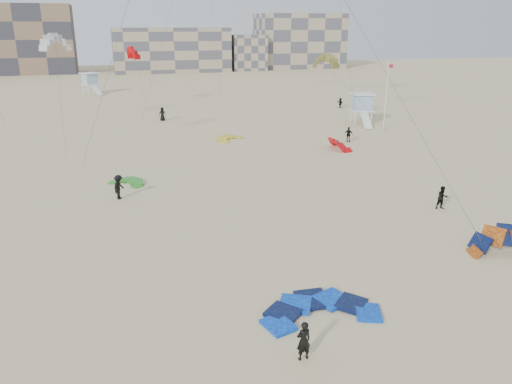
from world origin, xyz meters
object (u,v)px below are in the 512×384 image
object	(u,v)px
kite_ground_blue	(320,314)
lifeguard_tower_near	(362,109)
kite_ground_orange	(506,257)
kitesurfer_main	(304,341)

from	to	relation	value
kite_ground_blue	lifeguard_tower_near	bearing A→B (deg)	62.92
kite_ground_blue	kite_ground_orange	distance (m)	12.65
kite_ground_blue	kite_ground_orange	xyz separation A→B (m)	(12.40, 2.47, 0.00)
kite_ground_orange	kitesurfer_main	xyz separation A→B (m)	(-14.31, -5.26, 0.83)
kite_ground_blue	kitesurfer_main	size ratio (longest dim) A/B	3.07
kitesurfer_main	lifeguard_tower_near	bearing A→B (deg)	-127.22
kite_ground_blue	kitesurfer_main	distance (m)	3.48
lifeguard_tower_near	kite_ground_blue	bearing A→B (deg)	-107.11
kitesurfer_main	kite_ground_orange	bearing A→B (deg)	-166.98
kite_ground_blue	kite_ground_orange	world-z (taller)	kite_ground_orange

